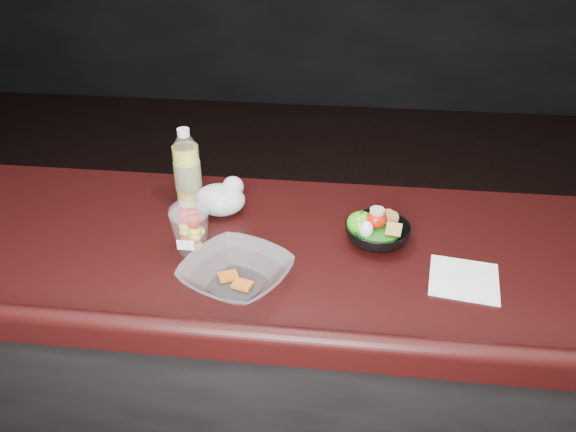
# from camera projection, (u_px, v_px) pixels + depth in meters

# --- Properties ---
(counter) EXTENTS (4.06, 0.71, 1.02)m
(counter) POSITION_uv_depth(u_px,v_px,m) (292.00, 381.00, 1.73)
(counter) COLOR black
(counter) RESTS_ON ground
(lemonade_bottle) EXTENTS (0.08, 0.08, 0.23)m
(lemonade_bottle) POSITION_uv_depth(u_px,v_px,m) (188.00, 173.00, 1.60)
(lemonade_bottle) COLOR yellow
(lemonade_bottle) RESTS_ON counter
(fruit_cup) EXTENTS (0.10, 0.10, 0.14)m
(fruit_cup) POSITION_uv_depth(u_px,v_px,m) (190.00, 226.00, 1.41)
(fruit_cup) COLOR white
(fruit_cup) RESTS_ON counter
(green_apple) EXTENTS (0.08, 0.08, 0.08)m
(green_apple) POSITION_uv_depth(u_px,v_px,m) (361.00, 225.00, 1.48)
(green_apple) COLOR #2E9310
(green_apple) RESTS_ON counter
(plastic_bag) EXTENTS (0.14, 0.12, 0.11)m
(plastic_bag) POSITION_uv_depth(u_px,v_px,m) (222.00, 198.00, 1.58)
(plastic_bag) COLOR silver
(plastic_bag) RESTS_ON counter
(snack_bowl) EXTENTS (0.22, 0.22, 0.09)m
(snack_bowl) POSITION_uv_depth(u_px,v_px,m) (377.00, 232.00, 1.46)
(snack_bowl) COLOR black
(snack_bowl) RESTS_ON counter
(takeout_bowl) EXTENTS (0.32, 0.32, 0.06)m
(takeout_bowl) POSITION_uv_depth(u_px,v_px,m) (236.00, 274.00, 1.31)
(takeout_bowl) COLOR silver
(takeout_bowl) RESTS_ON counter
(paper_napkin) EXTENTS (0.18, 0.18, 0.00)m
(paper_napkin) POSITION_uv_depth(u_px,v_px,m) (464.00, 279.00, 1.34)
(paper_napkin) COLOR white
(paper_napkin) RESTS_ON counter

